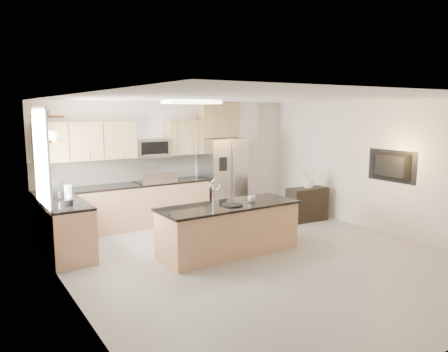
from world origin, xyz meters
TOP-DOWN VIEW (x-y plane):
  - floor at (0.00, 0.00)m, footprint 6.50×6.50m
  - ceiling at (0.00, 0.00)m, footprint 6.00×6.50m
  - wall_back at (0.00, 3.25)m, footprint 6.00×0.02m
  - wall_left at (-3.00, 0.00)m, footprint 0.02×6.50m
  - wall_right at (3.00, 0.00)m, footprint 0.02×6.50m
  - back_counter at (-1.23, 2.93)m, footprint 3.55×0.66m
  - left_counter at (-2.67, 1.85)m, footprint 0.66×1.50m
  - range at (-0.60, 2.92)m, footprint 0.76×0.64m
  - upper_cabinets at (-1.30, 3.09)m, footprint 3.50×0.33m
  - microwave at (-0.60, 3.04)m, footprint 0.76×0.40m
  - refrigerator at (1.06, 2.87)m, footprint 0.92×0.78m
  - partition_column at (1.82, 3.10)m, footprint 0.60×0.30m
  - window at (-2.98, 1.85)m, footprint 0.04×1.15m
  - shelf_lower at (-2.85, 1.95)m, footprint 0.30×1.20m
  - shelf_upper at (-2.85, 1.95)m, footprint 0.30×1.20m
  - ceiling_fixture at (-0.40, 1.60)m, footprint 1.00×0.50m
  - island at (-0.30, 0.51)m, footprint 2.46×0.93m
  - credenza at (2.36, 1.43)m, footprint 0.94×0.43m
  - cup at (0.15, 0.47)m, footprint 0.14×0.14m
  - platter at (-0.30, 0.41)m, footprint 0.40×0.40m
  - blender at (-2.67, 1.50)m, footprint 0.14×0.14m
  - kettle at (-2.62, 1.64)m, footprint 0.18×0.18m
  - coffee_maker at (-2.69, 2.13)m, footprint 0.22×0.25m
  - bowl at (-2.85, 2.29)m, footprint 0.50×0.50m
  - flower_vase at (2.40, 1.46)m, footprint 0.77×0.73m
  - television at (2.91, -0.20)m, footprint 0.14×1.08m

SIDE VIEW (x-z plane):
  - floor at x=0.00m, z-range 0.00..0.00m
  - credenza at x=2.36m, z-range 0.00..0.73m
  - island at x=-0.30m, z-range -0.21..1.06m
  - left_counter at x=-2.67m, z-range 0.00..0.92m
  - back_counter at x=-1.23m, z-range -0.25..1.19m
  - range at x=-0.60m, z-range -0.10..1.04m
  - platter at x=-0.30m, z-range 0.85..0.87m
  - refrigerator at x=1.06m, z-range 0.00..1.78m
  - cup at x=0.15m, z-range 0.85..0.96m
  - kettle at x=-2.62m, z-range 0.91..1.13m
  - blender at x=-2.67m, z-range 0.90..1.23m
  - flower_vase at x=2.40m, z-range 0.73..1.41m
  - coffee_maker at x=-2.69m, z-range 0.91..1.25m
  - wall_back at x=0.00m, z-range 0.00..2.60m
  - wall_left at x=-3.00m, z-range 0.00..2.60m
  - wall_right at x=3.00m, z-range 0.00..2.60m
  - partition_column at x=1.82m, z-range 0.00..2.60m
  - television at x=2.91m, z-range 1.04..1.66m
  - microwave at x=-0.60m, z-range 1.43..1.83m
  - window at x=-2.98m, z-range 0.83..2.47m
  - upper_cabinets at x=-1.30m, z-range 1.45..2.20m
  - shelf_lower at x=-2.85m, z-range 1.93..1.97m
  - shelf_upper at x=-2.85m, z-range 2.30..2.34m
  - bowl at x=-2.85m, z-range 2.34..2.44m
  - ceiling_fixture at x=-0.40m, z-range 2.53..2.59m
  - ceiling at x=0.00m, z-range 2.59..2.61m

